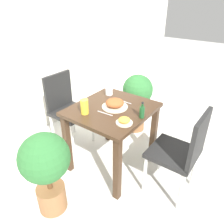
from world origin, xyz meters
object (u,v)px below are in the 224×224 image
at_px(juice_glass, 85,107).
at_px(potted_plant_right, 137,96).
at_px(side_plate, 124,121).
at_px(food_plate, 115,104).
at_px(sauce_bottle, 142,112).
at_px(potted_plant_left, 46,166).
at_px(chair_near, 183,150).
at_px(drink_cup, 109,91).
at_px(chair_far, 66,106).

height_order(juice_glass, potted_plant_right, juice_glass).
bearing_deg(side_plate, juice_glass, 100.42).
relative_size(food_plate, side_plate, 1.73).
distance_m(sauce_bottle, potted_plant_left, 0.95).
bearing_deg(chair_near, side_plate, -65.24).
relative_size(juice_glass, sauce_bottle, 0.89).
bearing_deg(juice_glass, drink_cup, 9.10).
bearing_deg(side_plate, drink_cup, 49.28).
bearing_deg(sauce_bottle, drink_cup, 67.18).
bearing_deg(chair_far, chair_near, -89.42).
xyz_separation_m(drink_cup, sauce_bottle, (-0.23, -0.55, 0.03)).
bearing_deg(potted_plant_right, food_plate, -166.88).
bearing_deg(food_plate, potted_plant_left, 172.59).
bearing_deg(food_plate, chair_near, -88.04).
xyz_separation_m(chair_near, drink_cup, (0.19, 0.97, 0.25)).
xyz_separation_m(food_plate, sauce_bottle, (-0.02, -0.32, 0.02)).
relative_size(chair_near, side_plate, 6.01).
bearing_deg(food_plate, sauce_bottle, -93.08).
distance_m(potted_plant_left, potted_plant_right, 1.60).
height_order(juice_glass, potted_plant_left, juice_glass).
distance_m(side_plate, drink_cup, 0.64).
height_order(food_plate, juice_glass, juice_glass).
bearing_deg(drink_cup, side_plate, -130.72).
height_order(drink_cup, potted_plant_left, drink_cup).
bearing_deg(potted_plant_right, chair_near, -129.44).
bearing_deg(potted_plant_left, sauce_bottle, -27.95).
relative_size(side_plate, potted_plant_right, 0.19).
xyz_separation_m(chair_far, drink_cup, (0.21, -0.51, 0.25)).
height_order(chair_far, sauce_bottle, chair_far).
bearing_deg(chair_near, potted_plant_left, -44.71).
height_order(sauce_bottle, potted_plant_right, sauce_bottle).
height_order(chair_far, potted_plant_right, chair_far).
relative_size(food_plate, sauce_bottle, 1.61).
height_order(side_plate, drink_cup, drink_cup).
bearing_deg(chair_near, drink_cup, -101.21).
height_order(chair_far, side_plate, chair_far).
distance_m(drink_cup, sauce_bottle, 0.60).
height_order(food_plate, potted_plant_right, food_plate).
distance_m(side_plate, sauce_bottle, 0.20).
relative_size(chair_far, potted_plant_left, 1.14).
distance_m(drink_cup, juice_glass, 0.50).
bearing_deg(potted_plant_right, potted_plant_left, -177.35).
height_order(food_plate, drink_cup, food_plate).
relative_size(drink_cup, juice_glass, 0.57).
bearing_deg(sauce_bottle, food_plate, 86.92).
xyz_separation_m(chair_far, juice_glass, (-0.28, -0.59, 0.29)).
relative_size(chair_far, food_plate, 3.47).
xyz_separation_m(drink_cup, potted_plant_left, (-1.04, -0.13, -0.27)).
distance_m(chair_near, potted_plant_left, 1.19).
xyz_separation_m(potted_plant_left, potted_plant_right, (1.59, 0.07, 0.01)).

